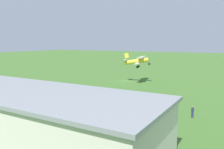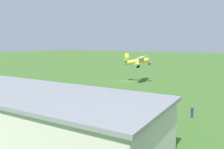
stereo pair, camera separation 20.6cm
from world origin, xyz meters
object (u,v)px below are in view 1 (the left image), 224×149
(biplane, at_px, (138,61))
(person_by_parked_cars, at_px, (38,89))
(person_at_fence_line, at_px, (15,92))
(person_watching_takeoff, at_px, (170,111))
(person_beside_truck, at_px, (193,112))
(hangar, at_px, (4,110))
(person_crossing_taxiway, at_px, (3,93))

(biplane, height_order, person_by_parked_cars, biplane)
(person_by_parked_cars, bearing_deg, person_at_fence_line, 70.19)
(biplane, xyz_separation_m, person_watching_takeoff, (-16.11, 25.48, -5.02))
(person_watching_takeoff, distance_m, person_by_parked_cars, 30.12)
(person_beside_truck, bearing_deg, hangar, 42.95)
(person_watching_takeoff, height_order, person_by_parked_cars, same)
(biplane, bearing_deg, person_by_parked_cars, 58.69)
(person_at_fence_line, distance_m, person_beside_truck, 34.76)
(person_at_fence_line, distance_m, person_by_parked_cars, 4.84)
(biplane, xyz_separation_m, person_by_parked_cars, (13.89, 22.84, -5.02))
(person_crossing_taxiway, relative_size, person_by_parked_cars, 1.01)
(person_watching_takeoff, bearing_deg, biplane, -57.69)
(person_at_fence_line, relative_size, person_watching_takeoff, 0.96)
(person_crossing_taxiway, height_order, person_beside_truck, person_crossing_taxiway)
(hangar, distance_m, person_crossing_taxiway, 21.07)
(person_crossing_taxiway, bearing_deg, person_at_fence_line, -120.74)
(person_watching_takeoff, height_order, person_beside_truck, person_beside_truck)
(person_watching_takeoff, bearing_deg, person_by_parked_cars, -5.01)
(person_crossing_taxiway, bearing_deg, person_by_parked_cars, -113.40)
(person_beside_truck, bearing_deg, biplane, -51.67)
(person_at_fence_line, xyz_separation_m, person_by_parked_cars, (-1.64, -4.55, 0.04))
(person_crossing_taxiway, xyz_separation_m, person_by_parked_cars, (-2.85, -6.59, -0.01))
(biplane, relative_size, person_watching_takeoff, 5.22)
(hangar, xyz_separation_m, person_beside_truck, (-18.66, -17.37, -2.07))
(person_beside_truck, bearing_deg, person_by_parked_cars, -2.21)
(hangar, relative_size, person_beside_truck, 22.97)
(hangar, bearing_deg, person_watching_takeoff, -134.45)
(person_at_fence_line, bearing_deg, person_beside_truck, -174.59)
(biplane, distance_m, person_by_parked_cars, 27.20)
(person_crossing_taxiway, xyz_separation_m, person_watching_takeoff, (-32.86, -3.96, -0.01))
(hangar, distance_m, person_beside_truck, 25.57)
(hangar, relative_size, person_watching_takeoff, 23.07)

